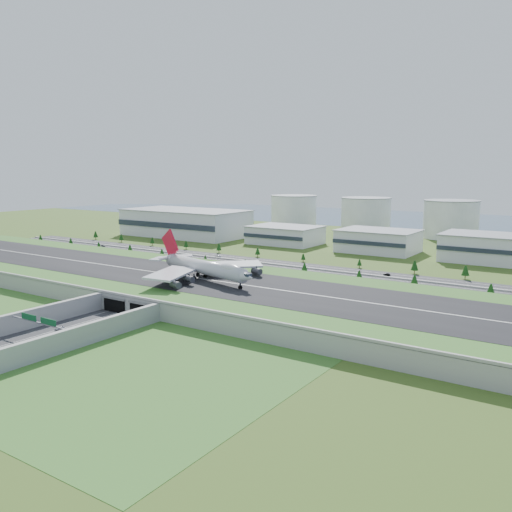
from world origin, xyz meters
The scene contains 20 objects.
ground centered at (0.00, 0.00, 0.00)m, with size 1200.00×1200.00×0.00m, color #2D4916.
airfield_deck centered at (0.00, -0.09, 4.12)m, with size 520.00×100.00×9.20m.
underpass_road centered at (0.00, -99.42, 3.43)m, with size 38.80×120.40×8.00m.
sign_gantry_near centered at (0.00, -95.04, 6.95)m, with size 38.70×0.70×9.80m.
north_expressway centered at (0.00, 95.00, 0.06)m, with size 560.00×36.00×0.12m, color #28282B.
tree_row centered at (3.77, 94.61, 4.63)m, with size 506.62×48.62×8.31m.
hangar_west centered at (-170.00, 185.00, 12.50)m, with size 120.00×60.00×25.00m, color silver.
hangar_mid_a centered at (-60.00, 190.00, 7.50)m, with size 58.00×42.00×15.00m, color silver.
hangar_mid_b centered at (25.00, 190.00, 8.50)m, with size 58.00×42.00×17.00m, color silver.
hangar_mid_c centered at (105.00, 190.00, 9.50)m, with size 58.00×42.00×19.00m, color silver.
fuel_tank_a centered at (-120.00, 310.00, 17.50)m, with size 50.00×50.00×35.00m, color silver.
fuel_tank_b centered at (-35.00, 310.00, 17.50)m, with size 50.00×50.00×35.00m, color silver.
fuel_tank_c centered at (50.00, 310.00, 17.50)m, with size 50.00×50.00×35.00m, color silver.
bay_water centered at (0.00, 480.00, 0.03)m, with size 1200.00×260.00×0.06m, color #3B5472.
boeing_747 centered at (3.94, -0.75, 14.79)m, with size 76.24×71.15×24.07m.
car_0 centered at (-6.29, -81.59, 0.81)m, with size 1.62×4.03×1.37m, color silver.
car_2 centered at (9.34, -83.58, 0.98)m, with size 2.84×6.17×1.71m, color #100C3F.
car_4 centered at (-178.35, 89.78, 0.86)m, with size 1.75×4.35×1.48m, color slate.
car_5 centered at (65.13, 100.77, 0.87)m, with size 1.59×4.55×1.50m, color black.
car_7 centered at (-65.21, 100.65, 0.94)m, with size 2.29×5.64×1.64m, color white.
Camera 1 is at (178.64, -214.62, 65.06)m, focal length 38.00 mm.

